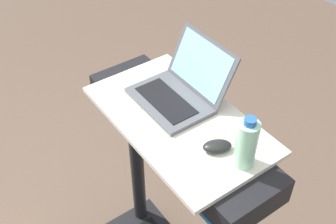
% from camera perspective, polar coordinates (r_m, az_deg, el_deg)
% --- Properties ---
extents(desk_board, '(0.73, 0.42, 0.02)m').
position_cam_1_polar(desk_board, '(1.57, 1.49, -0.94)').
color(desk_board, beige).
rests_on(desk_board, treadmill_base).
extents(laptop, '(0.32, 0.31, 0.22)m').
position_cam_1_polar(laptop, '(1.62, 1.67, 3.20)').
color(laptop, '#515459').
rests_on(laptop, desk_board).
extents(computer_mouse, '(0.10, 0.12, 0.03)m').
position_cam_1_polar(computer_mouse, '(1.44, 6.77, -4.59)').
color(computer_mouse, black).
rests_on(computer_mouse, desk_board).
extents(water_bottle, '(0.07, 0.07, 0.20)m').
position_cam_1_polar(water_bottle, '(1.36, 10.67, -4.18)').
color(water_bottle, '#9EDBB2').
rests_on(water_bottle, desk_board).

